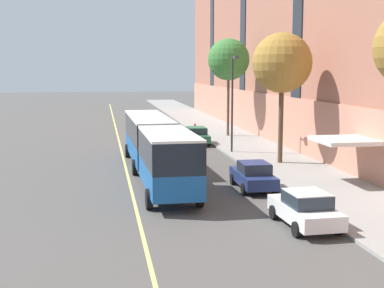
# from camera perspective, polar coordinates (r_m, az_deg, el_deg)

# --- Properties ---
(ground_plane) EXTENTS (260.00, 260.00, 0.00)m
(ground_plane) POSITION_cam_1_polar(r_m,az_deg,el_deg) (33.23, -4.12, -3.58)
(ground_plane) COLOR #4C4947
(sidewalk) EXTENTS (5.78, 160.00, 0.15)m
(sidewalk) POSITION_cam_1_polar(r_m,az_deg,el_deg) (38.09, 9.57, -2.07)
(sidewalk) COLOR gray
(sidewalk) RESTS_ON ground
(city_bus) EXTENTS (3.05, 18.94, 3.46)m
(city_bus) POSITION_cam_1_polar(r_m,az_deg,el_deg) (33.22, -3.96, -0.04)
(city_bus) COLOR #19569E
(city_bus) RESTS_ON ground
(parked_car_white_0) EXTENTS (2.11, 4.30, 1.56)m
(parked_car_white_0) POSITION_cam_1_polar(r_m,az_deg,el_deg) (23.23, 11.98, -6.80)
(parked_car_white_0) COLOR silver
(parked_car_white_0) RESTS_ON ground
(parked_car_green_1) EXTENTS (2.11, 4.80, 1.56)m
(parked_car_green_1) POSITION_cam_1_polar(r_m,az_deg,el_deg) (47.70, 0.46, 0.91)
(parked_car_green_1) COLOR #23603D
(parked_car_green_1) RESTS_ON ground
(parked_car_navy_2) EXTENTS (1.98, 4.33, 1.56)m
(parked_car_navy_2) POSITION_cam_1_polar(r_m,az_deg,el_deg) (29.93, 6.56, -3.36)
(parked_car_navy_2) COLOR navy
(parked_car_navy_2) RESTS_ON ground
(street_tree_mid_block) EXTENTS (4.13, 4.13, 9.01)m
(street_tree_mid_block) POSITION_cam_1_polar(r_m,az_deg,el_deg) (37.55, 9.59, 8.49)
(street_tree_mid_block) COLOR brown
(street_tree_mid_block) RESTS_ON sidewalk
(street_tree_far_uptown) EXTENTS (4.07, 4.07, 9.49)m
(street_tree_far_uptown) POSITION_cam_1_polar(r_m,az_deg,el_deg) (52.72, 3.92, 8.96)
(street_tree_far_uptown) COLOR brown
(street_tree_far_uptown) RESTS_ON sidewalk
(street_lamp) EXTENTS (0.36, 1.48, 7.54)m
(street_lamp) POSITION_cam_1_polar(r_m,az_deg,el_deg) (41.96, 4.39, 5.31)
(street_lamp) COLOR #2D2D30
(street_lamp) RESTS_ON sidewalk
(fire_hydrant) EXTENTS (0.42, 0.24, 0.72)m
(fire_hydrant) POSITION_cam_1_polar(r_m,az_deg,el_deg) (58.53, 0.32, 1.93)
(fire_hydrant) COLOR red
(fire_hydrant) RESTS_ON sidewalk
(lane_centerline) EXTENTS (0.16, 140.00, 0.01)m
(lane_centerline) POSITION_cam_1_polar(r_m,az_deg,el_deg) (36.06, -7.04, -2.69)
(lane_centerline) COLOR #E0D66B
(lane_centerline) RESTS_ON ground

